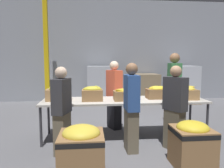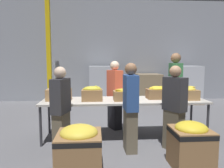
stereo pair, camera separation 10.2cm
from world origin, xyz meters
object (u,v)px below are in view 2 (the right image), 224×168
Objects in this scene: banana_box_3 at (157,92)px; banana_box_4 at (188,93)px; banana_box_0 at (59,93)px; banana_box_2 at (124,94)px; volunteer_4 at (115,95)px; pallet_stack_1 at (148,88)px; volunteer_0 at (130,108)px; pallet_stack_0 at (186,85)px; banana_box_1 at (92,93)px; donation_bin_0 at (79,147)px; donation_bin_1 at (191,143)px; volunteer_2 at (175,91)px; sorting_table at (124,102)px; pallet_stack_2 at (102,85)px; volunteer_1 at (174,109)px; volunteer_3 at (61,111)px; support_pillar at (49,49)px.

banana_box_4 reaches higher than banana_box_3.
banana_box_2 is (1.33, -0.12, -0.03)m from banana_box_0.
volunteer_4 reaches higher than pallet_stack_1.
pallet_stack_0 is (2.84, 4.30, -0.09)m from volunteer_0.
banana_box_0 is 0.31× the size of volunteer_4.
banana_box_1 is 1.45m from donation_bin_0.
volunteer_2 is at bearing 76.46° from donation_bin_1.
banana_box_4 is 2.56m from donation_bin_0.
volunteer_0 is (-0.69, -0.77, -0.16)m from banana_box_3.
banana_box_2 is 1.63m from donation_bin_0.
pallet_stack_2 is at bearing 95.48° from sorting_table.
volunteer_1 is 1.81m from donation_bin_0.
banana_box_4 is at bearing 30.87° from donation_bin_0.
banana_box_1 is at bearing -7.81° from banana_box_0.
sorting_table is at bearing -42.17° from volunteer_3.
volunteer_0 reaches higher than volunteer_1.
volunteer_2 is at bearing 19.97° from banana_box_1.
pallet_stack_0 is at bearing -26.26° from volunteer_3.
banana_box_0 is (-1.34, 0.03, 0.20)m from sorting_table.
volunteer_2 is (0.51, 1.37, 0.13)m from volunteer_1.
banana_box_0 is at bearing 146.97° from donation_bin_1.
sorting_table is 4.08m from pallet_stack_1.
volunteer_0 is 4.43m from pallet_stack_2.
banana_box_2 reaches higher than donation_bin_0.
volunteer_1 is 2.15× the size of donation_bin_1.
donation_bin_1 is at bearing -76.91° from pallet_stack_2.
support_pillar is 3.65× the size of pallet_stack_1.
volunteer_4 is 1.14× the size of pallet_stack_0.
sorting_table is at bearing -84.52° from pallet_stack_2.
volunteer_3 is 0.94× the size of volunteer_4.
volunteer_3 is 2.15m from donation_bin_1.
volunteer_0 is 1.12× the size of pallet_stack_2.
donation_bin_0 is at bearing -113.56° from pallet_stack_1.
volunteer_4 is at bearing -20.89° from volunteer_3.
sorting_table is 3.07× the size of pallet_stack_1.
pallet_stack_2 is (0.83, 4.43, -0.06)m from volunteer_3.
support_pillar is at bearing -172.84° from pallet_stack_2.
sorting_table is 4.32m from support_pillar.
volunteer_0 reaches higher than banana_box_1.
volunteer_0 reaches higher than pallet_stack_1.
volunteer_1 reaches higher than donation_bin_1.
banana_box_1 is (-0.66, -0.06, 0.19)m from sorting_table.
pallet_stack_0 is (4.05, 4.31, -0.06)m from volunteer_3.
banana_box_0 is at bearing 28.70° from volunteer_3.
banana_box_1 is at bearing -133.88° from pallet_stack_0.
sorting_table is 1.66m from donation_bin_0.
volunteer_2 reaches higher than banana_box_1.
pallet_stack_1 is at bearing 53.75° from banana_box_0.
pallet_stack_1 is at bearing 66.44° from donation_bin_0.
volunteer_0 is at bearing -132.06° from banana_box_3.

